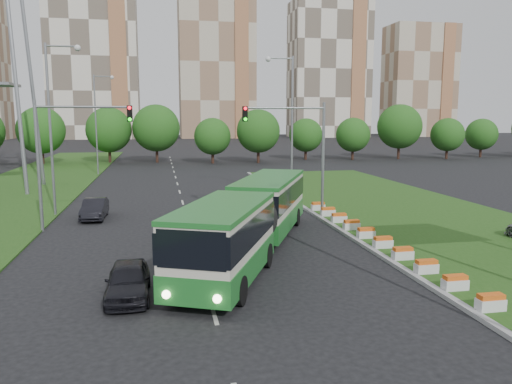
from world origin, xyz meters
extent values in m
plane|color=black|center=(0.00, 0.00, 0.00)|extent=(360.00, 360.00, 0.00)
cube|color=#214B15|center=(13.00, 8.00, 0.07)|extent=(14.00, 60.00, 0.15)
cube|color=#9B9B9B|center=(6.05, 8.00, 0.09)|extent=(0.30, 60.00, 0.18)
cube|color=#214B15|center=(-18.00, 25.00, 0.05)|extent=(12.00, 110.00, 0.10)
cylinder|color=gray|center=(6.40, 10.00, 4.00)|extent=(0.20, 0.20, 8.00)
cylinder|color=gray|center=(3.65, 10.00, 7.60)|extent=(5.50, 0.14, 0.14)
cube|color=black|center=(0.90, 10.00, 7.20)|extent=(0.32, 0.32, 1.00)
cylinder|color=gray|center=(-12.00, 9.00, 4.00)|extent=(0.20, 0.20, 8.00)
cylinder|color=gray|center=(-9.25, 9.00, 7.60)|extent=(5.50, 0.14, 0.14)
cube|color=black|center=(-6.50, 9.00, 7.20)|extent=(0.32, 0.32, 1.00)
cube|color=silver|center=(-25.00, 150.00, 26.00)|extent=(28.00, 15.00, 52.00)
cube|color=#C2B69C|center=(15.00, 150.00, 25.00)|extent=(25.00, 15.00, 50.00)
cube|color=silver|center=(55.00, 150.00, 23.50)|extent=(27.00, 15.00, 47.00)
cube|color=#C2B69C|center=(90.00, 150.00, 20.00)|extent=(24.00, 14.00, 40.00)
cube|color=beige|center=(-0.45, -3.37, 1.92)|extent=(2.74, 7.56, 2.96)
cube|color=beige|center=(-0.45, 6.33, 1.92)|extent=(2.74, 9.21, 2.96)
cylinder|color=black|center=(-0.45, 1.07, 1.86)|extent=(2.74, 1.37, 2.74)
cube|color=#1E6926|center=(-0.45, -3.37, 0.93)|extent=(2.83, 7.62, 1.04)
cube|color=#1E6926|center=(-0.45, 6.33, 0.93)|extent=(2.83, 9.26, 1.04)
cube|color=black|center=(-0.45, -3.37, 2.41)|extent=(2.83, 7.62, 1.15)
cube|color=black|center=(-0.45, 6.33, 2.41)|extent=(2.83, 9.26, 1.15)
imported|color=black|center=(-6.10, -3.83, 0.70)|extent=(1.67, 4.12, 1.40)
imported|color=black|center=(-9.30, 12.42, 0.69)|extent=(1.56, 4.24, 1.39)
imported|color=gray|center=(-4.29, -4.11, 0.79)|extent=(0.38, 0.58, 1.59)
cube|color=#EA5D0C|center=(-4.59, -4.67, 0.29)|extent=(0.34, 0.29, 0.59)
cylinder|color=black|center=(-4.59, -4.81, 0.07)|extent=(0.04, 0.14, 0.14)
camera|label=1|loc=(-4.75, -23.09, 6.97)|focal=35.00mm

